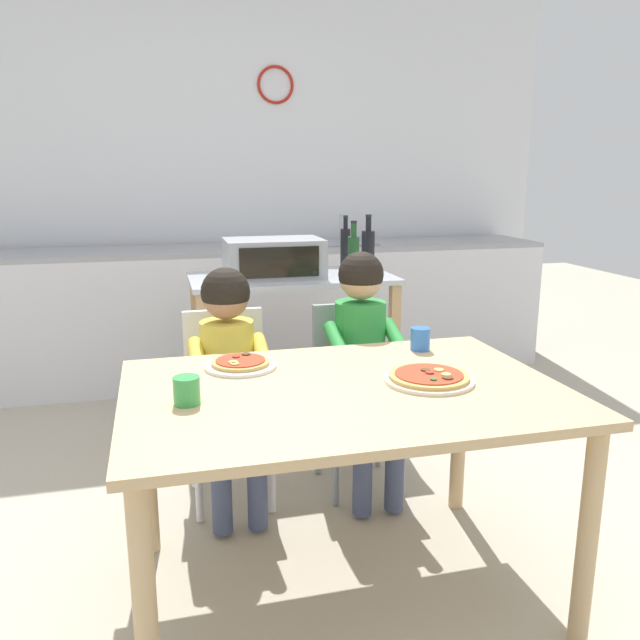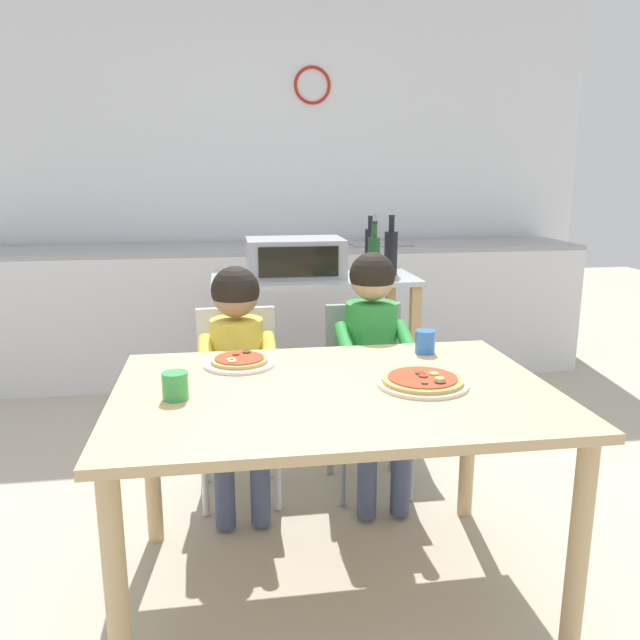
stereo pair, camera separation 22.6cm
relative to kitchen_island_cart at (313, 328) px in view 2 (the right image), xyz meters
name	(u,v)px [view 2 (the right image)]	position (x,y,z in m)	size (l,w,h in m)	color
ground_plane	(296,451)	(-0.13, -0.28, -0.58)	(11.23, 11.23, 0.00)	#B7AD99
back_wall_tiled	(267,178)	(-0.13, 1.47, 0.77)	(4.75, 0.14, 2.70)	silver
kitchen_counter	(274,310)	(-0.13, 1.06, -0.13)	(4.28, 0.60, 1.10)	silver
kitchen_island_cart	(313,328)	(0.00, 0.00, 0.00)	(1.06, 0.57, 0.87)	#B7BABF
toaster_oven	(295,258)	(-0.10, -0.02, 0.39)	(0.50, 0.33, 0.20)	#999BA0
bottle_squat_spirits	(374,256)	(0.28, -0.18, 0.41)	(0.06, 0.06, 0.30)	#1E4723
bottle_tall_green_wine	(391,251)	(0.41, -0.04, 0.41)	(0.07, 0.07, 0.31)	black
bottle_dark_olive_oil	(370,248)	(0.34, 0.14, 0.41)	(0.06, 0.06, 0.30)	black
dining_table	(334,415)	(-0.13, -1.40, 0.07)	(1.38, 0.95, 0.74)	tan
dining_chair_left	(238,388)	(-0.42, -0.63, -0.10)	(0.36, 0.36, 0.81)	silver
dining_chair_right	(367,383)	(0.15, -0.64, -0.10)	(0.36, 0.36, 0.81)	gray
child_in_yellow_shirt	(238,356)	(-0.42, -0.75, 0.09)	(0.32, 0.42, 1.01)	#424C6B
child_in_green_shirt	(374,346)	(0.15, -0.76, 0.10)	(0.32, 0.42, 1.05)	#424C6B
pizza_plate_white	(239,362)	(-0.42, -1.12, 0.17)	(0.25, 0.25, 0.03)	white
pizza_plate_cream	(423,381)	(0.15, -1.42, 0.17)	(0.29, 0.29, 0.03)	beige
drinking_cup_green	(175,386)	(-0.62, -1.43, 0.20)	(0.08, 0.08, 0.08)	green
drinking_cup_blue	(425,342)	(0.27, -1.07, 0.20)	(0.07, 0.07, 0.09)	blue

